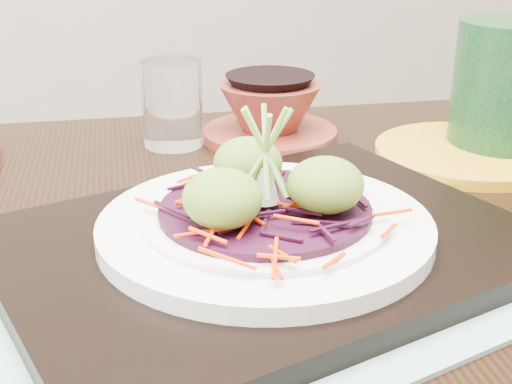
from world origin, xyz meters
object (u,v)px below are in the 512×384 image
object	(u,v)px
dining_table	(232,354)
serving_tray	(265,246)
water_glass	(172,103)
terracotta_bowl_set	(270,114)
white_plate	(265,225)
green_jar	(511,88)
yellow_plate	(468,153)

from	to	relation	value
dining_table	serving_tray	distance (m)	0.11
water_glass	dining_table	bearing A→B (deg)	-93.34
dining_table	serving_tray	world-z (taller)	serving_tray
water_glass	terracotta_bowl_set	world-z (taller)	water_glass
serving_tray	terracotta_bowl_set	size ratio (longest dim) A/B	2.40
serving_tray	white_plate	size ratio (longest dim) A/B	1.54
dining_table	serving_tray	size ratio (longest dim) A/B	3.30
dining_table	white_plate	bearing A→B (deg)	-43.59
terracotta_bowl_set	green_jar	bearing A→B (deg)	-28.69
dining_table	green_jar	bearing A→B (deg)	28.25
serving_tray	yellow_plate	xyz separation A→B (m)	(0.27, 0.14, -0.01)
water_glass	terracotta_bowl_set	size ratio (longest dim) A/B	0.59
serving_tray	terracotta_bowl_set	distance (m)	0.28
dining_table	white_plate	xyz separation A→B (m)	(0.02, -0.02, 0.12)
yellow_plate	green_jar	distance (m)	0.08
dining_table	water_glass	world-z (taller)	water_glass
white_plate	water_glass	distance (m)	0.28
serving_tray	green_jar	bearing A→B (deg)	12.84
dining_table	white_plate	world-z (taller)	white_plate
water_glass	serving_tray	bearing A→B (deg)	-89.18
terracotta_bowl_set	yellow_plate	size ratio (longest dim) A/B	0.82
white_plate	yellow_plate	distance (m)	0.30
white_plate	terracotta_bowl_set	world-z (taller)	terracotta_bowl_set
serving_tray	terracotta_bowl_set	bearing A→B (deg)	56.92
terracotta_bowl_set	dining_table	bearing A→B (deg)	-115.91
green_jar	white_plate	bearing A→B (deg)	-154.46
water_glass	yellow_plate	distance (m)	0.31
serving_tray	water_glass	bearing A→B (deg)	78.12
serving_tray	terracotta_bowl_set	world-z (taller)	terracotta_bowl_set
dining_table	terracotta_bowl_set	size ratio (longest dim) A/B	7.92
white_plate	yellow_plate	bearing A→B (deg)	28.10
terracotta_bowl_set	green_jar	world-z (taller)	green_jar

